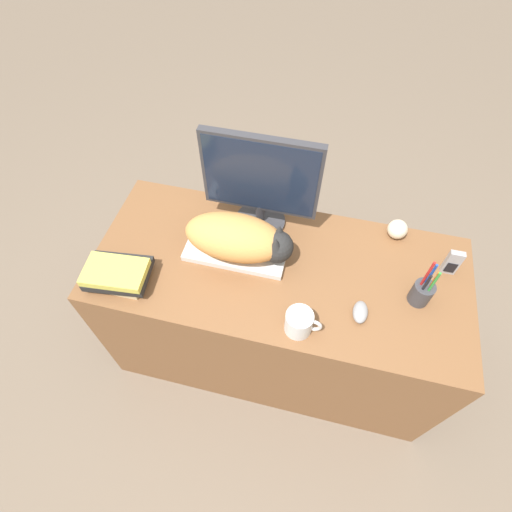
% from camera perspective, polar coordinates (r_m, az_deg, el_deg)
% --- Properties ---
extents(ground_plane, '(12.00, 12.00, 0.00)m').
position_cam_1_polar(ground_plane, '(2.02, 0.45, -20.37)').
color(ground_plane, '#6B5B4C').
extents(desk, '(1.41, 0.62, 0.71)m').
position_cam_1_polar(desk, '(1.80, 2.84, -8.00)').
color(desk, brown).
rests_on(desk, ground_plane).
extents(keyboard, '(0.38, 0.16, 0.02)m').
position_cam_1_polar(keyboard, '(1.52, -2.92, 0.57)').
color(keyboard, silver).
rests_on(keyboard, desk).
extents(cat, '(0.40, 0.19, 0.16)m').
position_cam_1_polar(cat, '(1.44, -2.23, 2.54)').
color(cat, '#D18C47').
rests_on(cat, keyboard).
extents(monitor, '(0.43, 0.20, 0.42)m').
position_cam_1_polar(monitor, '(1.46, 0.65, 10.65)').
color(monitor, '#333338').
rests_on(monitor, desk).
extents(computer_mouse, '(0.05, 0.09, 0.04)m').
position_cam_1_polar(computer_mouse, '(1.42, 14.67, -7.75)').
color(computer_mouse, gray).
rests_on(computer_mouse, desk).
extents(coffee_mug, '(0.12, 0.09, 0.09)m').
position_cam_1_polar(coffee_mug, '(1.33, 6.24, -9.41)').
color(coffee_mug, silver).
rests_on(coffee_mug, desk).
extents(pen_cup, '(0.07, 0.07, 0.22)m').
position_cam_1_polar(pen_cup, '(1.48, 22.64, -4.76)').
color(pen_cup, '#38383D').
rests_on(pen_cup, desk).
extents(baseball, '(0.08, 0.08, 0.08)m').
position_cam_1_polar(baseball, '(1.64, 19.55, 3.63)').
color(baseball, beige).
rests_on(baseball, desk).
extents(phone, '(0.05, 0.02, 0.11)m').
position_cam_1_polar(phone, '(1.60, 26.24, -0.87)').
color(phone, '#99999E').
rests_on(phone, desk).
extents(book_stack, '(0.24, 0.18, 0.08)m').
position_cam_1_polar(book_stack, '(1.51, -19.11, -2.43)').
color(book_stack, '#C6B284').
rests_on(book_stack, desk).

